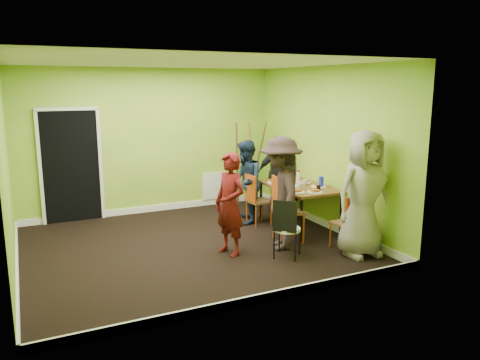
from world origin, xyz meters
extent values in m
plane|color=black|center=(0.00, 0.00, 0.00)|extent=(5.00, 5.00, 0.00)
cube|color=#7FAE2C|center=(0.00, 2.25, 1.40)|extent=(5.00, 0.04, 2.80)
cube|color=#7FAE2C|center=(0.00, -2.25, 1.40)|extent=(5.00, 0.04, 2.80)
cube|color=#7FAE2C|center=(-2.50, 0.00, 1.40)|extent=(0.04, 4.50, 2.80)
cube|color=#7FAE2C|center=(2.50, 0.00, 1.40)|extent=(0.04, 4.50, 2.80)
cube|color=white|center=(0.00, 0.00, 2.80)|extent=(5.00, 4.50, 0.04)
cube|color=black|center=(-1.50, 2.22, 1.02)|extent=(1.00, 0.05, 2.04)
cube|color=white|center=(1.30, 2.22, 0.40)|extent=(0.50, 0.04, 0.55)
cylinder|color=black|center=(1.66, -0.58, 0.35)|extent=(0.04, 0.04, 0.71)
cylinder|color=black|center=(2.44, -0.58, 0.35)|extent=(0.04, 0.04, 0.71)
cylinder|color=black|center=(1.66, 0.80, 0.35)|extent=(0.04, 0.04, 0.71)
cylinder|color=black|center=(2.44, 0.80, 0.35)|extent=(0.04, 0.04, 0.71)
cube|color=brown|center=(2.05, 0.11, 0.73)|extent=(0.90, 1.50, 0.04)
cylinder|color=#C14912|center=(1.33, 0.72, 0.21)|extent=(0.02, 0.02, 0.43)
cylinder|color=#C14912|center=(1.35, 0.40, 0.21)|extent=(0.02, 0.02, 0.43)
cylinder|color=#C14912|center=(1.65, 0.74, 0.21)|extent=(0.02, 0.02, 0.43)
cylinder|color=#C14912|center=(1.67, 0.41, 0.21)|extent=(0.02, 0.02, 0.43)
cube|color=brown|center=(1.50, 0.57, 0.43)|extent=(0.40, 0.40, 0.04)
cube|color=#C14912|center=(1.32, 0.56, 0.68)|extent=(0.05, 0.36, 0.47)
cylinder|color=#C14912|center=(1.34, -0.25, 0.25)|extent=(0.03, 0.03, 0.49)
cylinder|color=#C14912|center=(1.28, -0.61, 0.25)|extent=(0.03, 0.03, 0.49)
cylinder|color=#C14912|center=(1.71, -0.31, 0.25)|extent=(0.03, 0.03, 0.49)
cylinder|color=#C14912|center=(1.64, -0.68, 0.25)|extent=(0.03, 0.03, 0.49)
cube|color=brown|center=(1.49, -0.46, 0.49)|extent=(0.51, 0.51, 0.04)
cube|color=#C14912|center=(1.29, -0.43, 0.79)|extent=(0.10, 0.41, 0.55)
cylinder|color=#C14912|center=(2.43, 0.96, 0.25)|extent=(0.03, 0.03, 0.50)
cylinder|color=#C14912|center=(2.08, 1.10, 0.25)|extent=(0.03, 0.03, 0.50)
cylinder|color=#C14912|center=(2.28, 0.61, 0.25)|extent=(0.03, 0.03, 0.50)
cylinder|color=#C14912|center=(1.94, 0.76, 0.25)|extent=(0.03, 0.03, 0.50)
cube|color=brown|center=(2.18, 0.86, 0.50)|extent=(0.58, 0.58, 0.04)
cube|color=#C14912|center=(2.27, 1.05, 0.80)|extent=(0.40, 0.20, 0.56)
cylinder|color=#C14912|center=(1.96, -1.31, 0.20)|extent=(0.02, 0.02, 0.40)
cylinder|color=#C14912|center=(2.25, -1.27, 0.20)|extent=(0.02, 0.02, 0.40)
cylinder|color=#C14912|center=(1.92, -1.01, 0.20)|extent=(0.02, 0.02, 0.40)
cylinder|color=#C14912|center=(2.22, -0.97, 0.20)|extent=(0.02, 0.02, 0.40)
cube|color=brown|center=(2.09, -1.14, 0.40)|extent=(0.39, 0.39, 0.04)
cube|color=#C14912|center=(2.11, -1.30, 0.64)|extent=(0.34, 0.07, 0.44)
cylinder|color=black|center=(0.88, -1.07, 0.21)|extent=(0.02, 0.02, 0.41)
cylinder|color=black|center=(1.10, -1.29, 0.21)|extent=(0.02, 0.02, 0.41)
cylinder|color=black|center=(1.10, -0.85, 0.21)|extent=(0.02, 0.02, 0.41)
cylinder|color=black|center=(1.32, -1.07, 0.21)|extent=(0.02, 0.02, 0.41)
cylinder|color=white|center=(1.10, -1.07, 0.42)|extent=(0.38, 0.38, 0.05)
cube|color=black|center=(0.98, -1.20, 0.66)|extent=(0.27, 0.26, 0.46)
cylinder|color=brown|center=(1.65, 1.82, 0.88)|extent=(0.25, 0.41, 1.77)
cylinder|color=brown|center=(2.11, 1.82, 0.88)|extent=(0.25, 0.41, 1.77)
cylinder|color=brown|center=(1.88, 1.56, 0.88)|extent=(0.04, 0.40, 1.73)
cube|color=brown|center=(1.88, 1.77, 0.83)|extent=(0.48, 0.04, 0.04)
cylinder|color=white|center=(1.77, 0.53, 0.76)|extent=(0.24, 0.24, 0.01)
cylinder|color=white|center=(1.73, -0.33, 0.76)|extent=(0.25, 0.25, 0.01)
cylinder|color=white|center=(1.98, 0.64, 0.76)|extent=(0.23, 0.23, 0.01)
cylinder|color=white|center=(1.99, -0.45, 0.76)|extent=(0.26, 0.26, 0.01)
cylinder|color=white|center=(2.28, 0.29, 0.76)|extent=(0.22, 0.22, 0.01)
cylinder|color=white|center=(2.30, -0.12, 0.76)|extent=(0.26, 0.26, 0.01)
cylinder|color=white|center=(2.05, 0.15, 0.87)|extent=(0.06, 0.06, 0.24)
cylinder|color=#1A2BC9|center=(2.33, -0.15, 0.84)|extent=(0.08, 0.08, 0.18)
cylinder|color=#C14912|center=(2.02, 0.34, 0.79)|extent=(0.03, 0.03, 0.08)
cylinder|color=black|center=(1.87, 0.32, 0.80)|extent=(0.07, 0.07, 0.09)
cylinder|color=black|center=(2.19, 0.52, 0.79)|extent=(0.06, 0.06, 0.08)
cylinder|color=black|center=(2.13, -0.35, 0.80)|extent=(0.07, 0.07, 0.09)
imported|color=white|center=(1.86, -0.13, 0.80)|extent=(0.13, 0.13, 0.10)
imported|color=white|center=(2.16, 0.11, 0.80)|extent=(0.10, 0.10, 0.09)
imported|color=#500D0D|center=(0.40, -0.60, 0.76)|extent=(0.52, 0.64, 1.52)
imported|color=#152236|center=(1.32, 0.76, 0.76)|extent=(0.81, 0.90, 1.51)
imported|color=black|center=(1.21, -0.69, 0.87)|extent=(0.99, 1.27, 1.73)
imported|color=black|center=(2.27, 1.22, 0.75)|extent=(0.95, 0.61, 1.51)
imported|color=gray|center=(2.13, -1.47, 0.93)|extent=(0.93, 0.62, 1.86)
camera|label=1|loc=(-2.32, -6.65, 2.48)|focal=35.00mm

